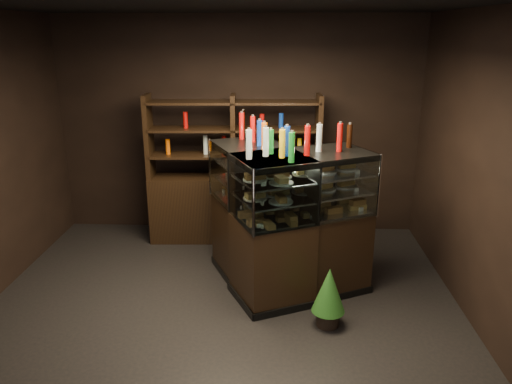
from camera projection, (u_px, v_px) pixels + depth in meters
ground at (221, 319)px, 5.04m from camera, size 5.00×5.00×0.00m
room_shell at (216, 129)px, 4.44m from camera, size 5.02×5.02×3.01m
display_case at (280, 244)px, 5.51m from camera, size 1.89×1.63×1.59m
food_display at (281, 185)px, 5.30m from camera, size 1.45×1.28×0.48m
bottles_top at (282, 138)px, 5.15m from camera, size 1.28×1.14×0.30m
potted_conifer at (329, 289)px, 4.82m from camera, size 0.33×0.33×0.70m
back_shelving at (234, 197)px, 6.80m from camera, size 2.31×0.52×2.00m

